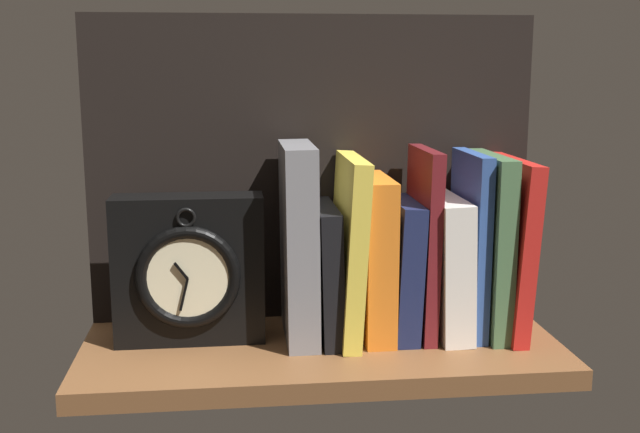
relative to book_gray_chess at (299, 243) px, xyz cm
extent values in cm
cube|color=brown|center=(2.60, -2.86, -13.71)|extent=(60.07, 24.73, 2.50)
cube|color=black|center=(2.60, 8.91, 8.08)|extent=(60.07, 1.20, 41.09)
cube|color=gray|center=(0.00, 0.00, 0.00)|extent=(4.21, 13.83, 24.96)
cube|color=black|center=(3.58, 0.00, -3.91)|extent=(3.11, 14.11, 17.17)
cube|color=gold|center=(6.37, 0.00, -0.84)|extent=(3.54, 15.90, 23.33)
cube|color=orange|center=(9.70, 0.00, -2.13)|extent=(3.79, 13.23, 20.68)
cube|color=#192147|center=(13.36, 0.00, -3.68)|extent=(3.63, 12.80, 17.66)
cube|color=maroon|center=(16.01, 0.00, -0.38)|extent=(2.12, 13.01, 24.19)
cube|color=silver|center=(19.13, 0.00, -3.53)|extent=(4.49, 14.39, 17.98)
cube|color=#2D4C8E|center=(22.27, 0.00, -0.65)|extent=(1.78, 12.97, 23.62)
cube|color=#476B44|center=(24.69, 0.00, -0.80)|extent=(2.60, 14.96, 23.33)
cube|color=red|center=(27.30, 0.00, -1.09)|extent=(3.30, 16.62, 22.82)
cube|color=black|center=(-13.82, 0.29, -3.11)|extent=(18.69, 5.71, 18.69)
torus|color=black|center=(-13.82, -2.97, -3.35)|extent=(12.89, 1.58, 12.89)
cylinder|color=beige|center=(-13.82, -2.97, -3.35)|extent=(10.40, 0.60, 10.40)
cube|color=black|center=(-14.57, -3.47, -2.33)|extent=(1.75, 0.30, 2.22)
cube|color=black|center=(-14.31, -3.47, -5.33)|extent=(1.29, 0.30, 4.02)
torus|color=black|center=(-13.82, -2.57, 4.09)|extent=(2.44, 0.44, 2.44)
camera|label=1|loc=(-8.11, -95.19, 22.22)|focal=43.55mm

